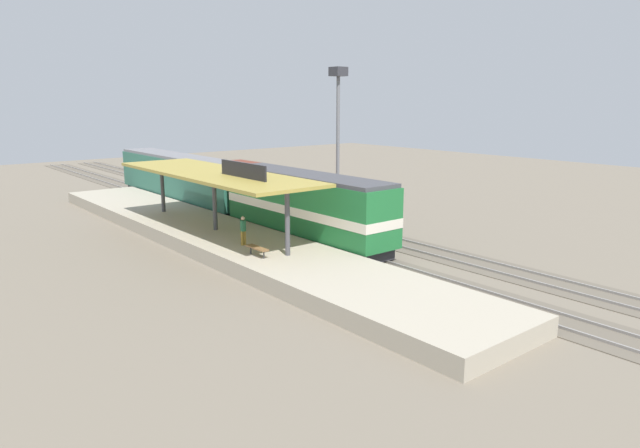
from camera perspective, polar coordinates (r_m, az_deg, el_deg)
name	(u,v)px	position (r m, az deg, el deg)	size (l,w,h in m)	color
ground_plane	(297,229)	(41.46, -2.35, -0.50)	(120.00, 120.00, 0.00)	#706656
track_near	(274,233)	(40.32, -4.63, -0.86)	(3.20, 110.00, 0.16)	#5F5649
track_far	(324,224)	(43.02, 0.42, 0.03)	(3.20, 110.00, 0.16)	#5F5649
platform	(216,236)	(37.88, -10.37, -1.23)	(6.00, 44.00, 0.90)	#A89E89
station_canopy	(214,175)	(37.07, -10.55, 4.89)	(5.20, 18.00, 4.70)	#47474C
platform_bench	(257,248)	(31.03, -6.32, -2.42)	(0.44, 1.70, 0.50)	#333338
locomotive	(305,207)	(36.95, -1.48, 1.73)	(2.93, 14.43, 4.44)	#28282D
passenger_carriage_single	(181,179)	(52.20, -13.70, 4.40)	(2.90, 20.00, 4.24)	#28282D
freight_car	(264,186)	(49.09, -5.63, 3.80)	(2.80, 12.00, 3.54)	#28282D
light_mast	(338,110)	(45.76, 1.82, 11.32)	(1.10, 1.10, 11.70)	slate
person_waiting	(243,229)	(33.37, -7.70, -0.51)	(0.34, 0.34, 1.71)	olive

